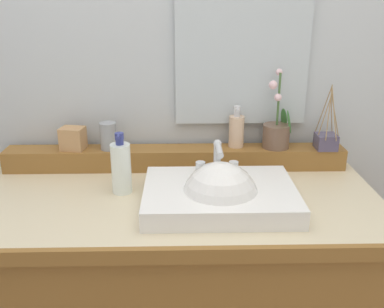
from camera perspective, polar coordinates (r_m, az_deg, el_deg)
The scene contains 11 objects.
wall_back at distance 1.69m, azimuth -2.32°, elevation 13.37°, with size 3.09×0.20×2.49m, color silver.
vanity_cabinet at distance 1.63m, azimuth -2.11°, elevation -18.86°, with size 1.34×0.63×0.84m.
back_ledge at distance 1.62m, azimuth -2.22°, elevation -0.52°, with size 1.26×0.10×0.08m, color olive.
sink_basin at distance 1.34m, azimuth 3.71°, elevation -5.79°, with size 0.47×0.34×0.27m.
potted_plant at distance 1.62m, azimuth 11.11°, elevation 2.95°, with size 0.11×0.10×0.29m.
soap_dispenser at distance 1.61m, azimuth 5.90°, elevation 3.15°, with size 0.06×0.06×0.15m.
tumbler_cup at distance 1.61m, azimuth -11.01°, elevation 2.35°, with size 0.06×0.06×0.10m, color #909498.
reed_diffuser at distance 1.66m, azimuth 17.30°, elevation 1.70°, with size 0.08×0.11×0.24m.
trinket_box at distance 1.64m, azimuth -15.48°, elevation 1.98°, with size 0.08×0.07×0.08m, color tan.
lotion_bottle at distance 1.42m, azimuth -9.35°, elevation -1.73°, with size 0.06×0.07×0.20m.
mirror at distance 1.59m, azimuth 6.71°, elevation 13.92°, with size 0.48×0.02×0.56m, color silver.
Camera 1 is at (0.03, -1.26, 1.45)m, focal length 40.32 mm.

